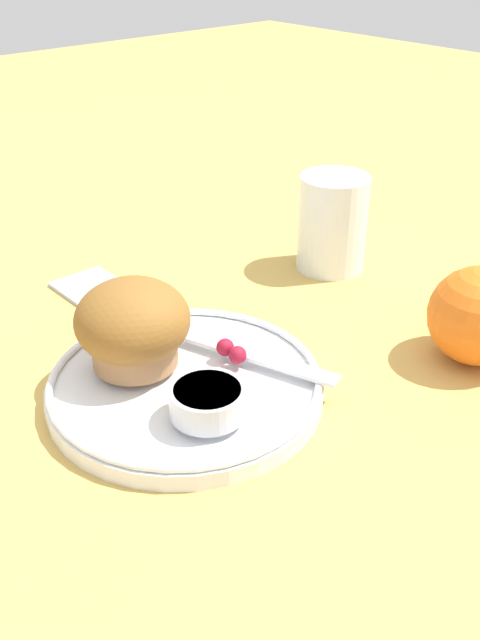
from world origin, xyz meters
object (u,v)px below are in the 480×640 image
butter_knife (241,352)px  juice_glass (332,223)px  muffin (133,326)px  orange_fruit (478,316)px

butter_knife → juice_glass: juice_glass is taller
muffin → orange_fruit: bearing=55.6°
muffin → butter_knife: (0.05, 0.07, -0.03)m
muffin → orange_fruit: 0.29m
butter_knife → muffin: bearing=-142.1°
juice_glass → butter_knife: bearing=-66.8°
muffin → orange_fruit: (0.16, 0.24, -0.01)m
muffin → juice_glass: (-0.04, 0.28, -0.00)m
orange_fruit → juice_glass: juice_glass is taller
orange_fruit → juice_glass: (-0.20, 0.04, 0.01)m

